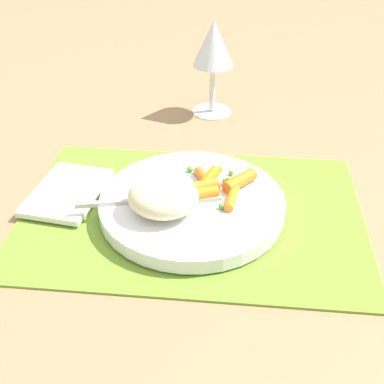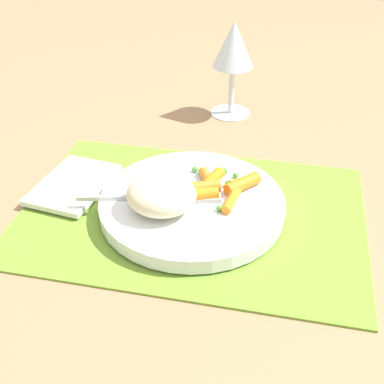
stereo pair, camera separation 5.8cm
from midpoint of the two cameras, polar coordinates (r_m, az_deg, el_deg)
ground_plane at (r=0.66m, az=2.51°, el=-2.59°), size 2.40×2.40×0.00m
placemat at (r=0.65m, az=2.52°, el=-2.39°), size 0.44×0.31×0.01m
plate at (r=0.65m, az=2.55°, el=-1.50°), size 0.24×0.24×0.02m
rice_mound at (r=0.61m, az=-0.83°, el=-0.37°), size 0.09×0.08×0.04m
carrot_portion at (r=0.65m, az=5.67°, el=0.57°), size 0.10×0.09×0.02m
pea_scatter at (r=0.67m, az=4.96°, el=1.10°), size 0.07×0.09×0.01m
fork at (r=0.64m, az=-0.56°, el=-0.64°), size 0.18×0.05×0.01m
wine_glass at (r=0.87m, az=6.70°, el=15.88°), size 0.07×0.07×0.16m
napkin at (r=0.71m, az=-11.11°, el=0.78°), size 0.10×0.14×0.01m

